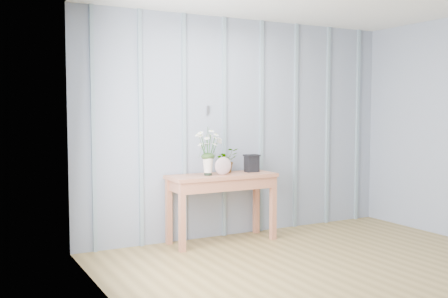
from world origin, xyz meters
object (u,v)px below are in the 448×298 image
sideboard (222,185)px  felt_disc_vessel (223,166)px  carved_box (252,163)px  daisy_vase (208,145)px

sideboard → felt_disc_vessel: felt_disc_vessel is taller
carved_box → daisy_vase: bearing=-175.0°
sideboard → felt_disc_vessel: size_ratio=6.14×
daisy_vase → carved_box: daisy_vase is taller
sideboard → carved_box: (0.40, 0.02, 0.22)m
felt_disc_vessel → sideboard: bearing=77.2°
daisy_vase → carved_box: (0.58, 0.05, -0.23)m
sideboard → daisy_vase: 0.48m
daisy_vase → felt_disc_vessel: daisy_vase is taller
sideboard → carved_box: bearing=3.6°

